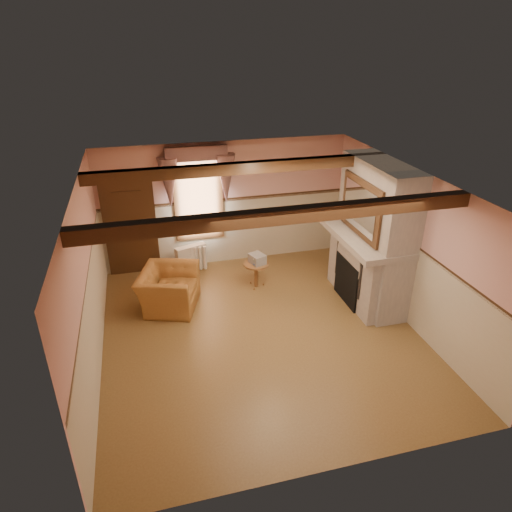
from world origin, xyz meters
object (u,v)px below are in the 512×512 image
object	(u,v)px
mantel_clock	(355,219)
oil_lamp	(355,217)
radiator	(191,258)
side_table	(256,275)
bowl	(362,229)
armchair	(169,289)

from	to	relation	value
mantel_clock	oil_lamp	bearing A→B (deg)	90.00
radiator	oil_lamp	distance (m)	3.71
side_table	radiator	bearing A→B (deg)	138.50
side_table	oil_lamp	world-z (taller)	oil_lamp
side_table	oil_lamp	distance (m)	2.34
mantel_clock	oil_lamp	size ratio (longest dim) A/B	0.86
bowl	mantel_clock	distance (m)	0.35
armchair	bowl	xyz separation A→B (m)	(3.73, -0.51, 1.08)
bowl	mantel_clock	world-z (taller)	mantel_clock
radiator	mantel_clock	size ratio (longest dim) A/B	2.92
side_table	radiator	xyz separation A→B (m)	(-1.23, 1.09, 0.02)
armchair	oil_lamp	world-z (taller)	oil_lamp
armchair	mantel_clock	xyz separation A→B (m)	(3.73, -0.17, 1.14)
side_table	bowl	size ratio (longest dim) A/B	1.61
armchair	oil_lamp	distance (m)	3.92
side_table	mantel_clock	world-z (taller)	mantel_clock
radiator	oil_lamp	xyz separation A→B (m)	(3.12, -1.55, 1.26)
bowl	oil_lamp	size ratio (longest dim) A/B	1.22
mantel_clock	oil_lamp	distance (m)	0.04
bowl	side_table	bearing A→B (deg)	156.44
side_table	bowl	xyz separation A→B (m)	(1.89, -0.83, 1.19)
side_table	mantel_clock	bearing A→B (deg)	-14.31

